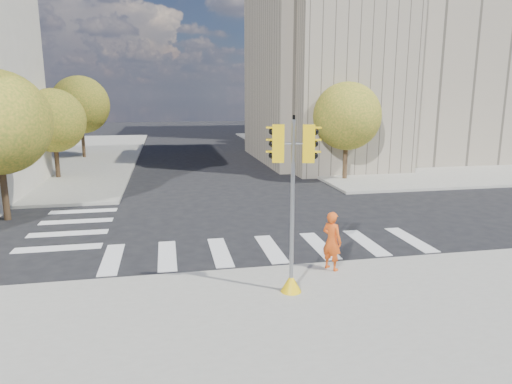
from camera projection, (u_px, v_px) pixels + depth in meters
ground at (262, 232)px, 18.05m from camera, size 160.00×160.00×0.00m
sidewalk_far_right at (400, 148)px, 46.79m from camera, size 28.00×40.00×0.15m
civic_building at (398, 72)px, 37.86m from camera, size 26.00×16.00×19.39m
office_tower at (361, 20)px, 59.43m from camera, size 20.00×18.00×30.00m
tree_lw_mid at (53, 121)px, 28.72m from camera, size 4.00×4.00×5.77m
tree_lw_far at (80, 105)px, 38.15m from camera, size 4.80×4.80×6.95m
tree_re_near at (347, 116)px, 28.24m from camera, size 4.20×4.20×6.16m
tree_re_mid at (294, 107)px, 39.69m from camera, size 4.60×4.60×6.66m
tree_re_far at (265, 109)px, 51.31m from camera, size 4.00×4.00×5.88m
lamp_near at (332, 106)px, 32.06m from camera, size 0.35×0.18×8.11m
lamp_far at (282, 103)px, 45.50m from camera, size 0.35×0.18×8.11m
traffic_signal at (292, 220)px, 11.84m from camera, size 1.08×0.56×4.69m
photographer at (332, 241)px, 13.65m from camera, size 0.72×0.78×1.80m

